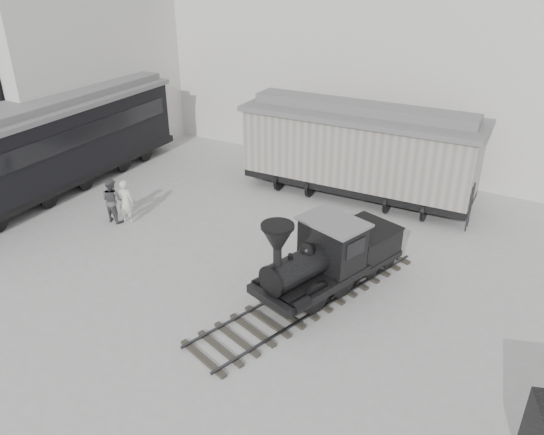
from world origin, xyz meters
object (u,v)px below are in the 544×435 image
Objects in this scene: locomotive at (325,261)px; visitor_b at (112,200)px; passenger_coach at (51,145)px; boxcar at (359,149)px; visitor_a at (126,202)px.

locomotive is 8.96m from visitor_b.
locomotive is 0.60× the size of passenger_coach.
boxcar is at bearing 24.60° from passenger_coach.
visitor_a is 1.00× the size of visitor_b.
passenger_coach is at bearing -167.97° from locomotive.
boxcar reaches higher than locomotive.
boxcar is 9.96m from visitor_b.
visitor_b is (-8.96, 0.31, -0.20)m from locomotive.
passenger_coach reaches higher than locomotive.
visitor_a is (-8.42, 0.48, -0.21)m from locomotive.
boxcar is at bearing -144.13° from visitor_a.
passenger_coach is 5.02m from visitor_a.
locomotive is at bearing -179.63° from visitor_b.
passenger_coach is (-11.43, -5.79, -0.04)m from boxcar.
locomotive is at bearing 167.52° from visitor_a.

